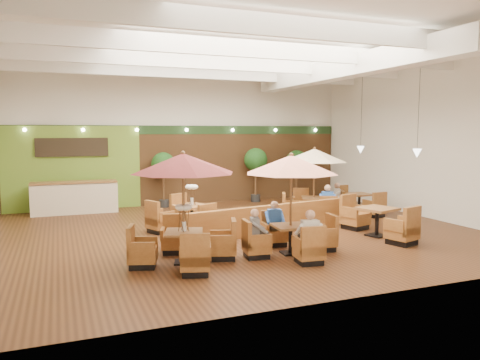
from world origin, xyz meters
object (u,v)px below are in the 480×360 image
topiary_0 (163,166)px  diner_1 (275,218)px  table_3 (184,216)px  diner_4 (336,195)px  service_counter (75,198)px  diner_2 (257,227)px  topiary_1 (256,162)px  diner_3 (328,199)px  table_1 (291,185)px  table_2 (314,169)px  table_5 (359,203)px  topiary_2 (297,163)px  table_4 (377,222)px  diner_0 (309,231)px  booth_divider (268,220)px  table_0 (183,187)px

topiary_0 → diner_1: (1.39, -7.24, -0.89)m
table_3 → diner_4: table_3 is taller
service_counter → diner_4: (8.67, -3.83, 0.14)m
service_counter → diner_2: service_counter is taller
topiary_1 → diner_3: size_ratio=2.92×
diner_1 → diner_2: size_ratio=1.00×
table_1 → topiary_1: size_ratio=1.09×
table_1 → table_2: (3.05, 4.12, -0.02)m
diner_4 → topiary_1: bearing=45.9°
service_counter → table_5: size_ratio=1.24×
diner_1 → diner_4: size_ratio=1.00×
topiary_1 → topiary_2: 1.96m
table_2 → table_4: 3.53m
topiary_1 → table_1: bearing=-107.5°
service_counter → diner_1: service_counter is taller
table_2 → diner_0: table_2 is taller
table_3 → diner_0: bearing=-93.3°
diner_1 → service_counter: bearing=-43.0°
table_4 → service_counter: bearing=121.8°
diner_2 → topiary_0: bearing=-160.9°
topiary_0 → diner_0: 9.20m
booth_divider → topiary_0: (-1.81, 5.94, 1.20)m
diner_2 → diner_3: bearing=144.9°
table_4 → topiary_1: size_ratio=1.29×
service_counter → topiary_0: bearing=3.4°
diner_3 → topiary_1: bearing=129.4°
table_2 → topiary_2: bearing=94.8°
diner_4 → table_0: bearing=147.9°
booth_divider → table_3: table_3 is taller
booth_divider → table_0: (-3.05, -2.04, 1.32)m
table_3 → diner_1: table_3 is taller
table_3 → diner_2: (0.86, -3.56, 0.27)m
table_1 → table_2: size_ratio=0.97×
booth_divider → table_2: bearing=25.7°
topiary_0 → diner_4: (5.34, -4.03, -0.89)m
table_3 → table_4: table_3 is taller
table_4 → diner_4: diner_4 is taller
table_5 → table_4: bearing=-121.8°
diner_1 → table_0: bearing=28.8°
table_3 → topiary_2: topiary_2 is taller
table_5 → diner_1: diner_1 is taller
diner_0 → diner_1: diner_0 is taller
booth_divider → diner_3: (2.64, 1.02, 0.33)m
diner_1 → diner_3: diner_3 is taller
table_1 → table_4: size_ratio=0.84×
booth_divider → diner_0: (-0.42, -3.12, 0.33)m
topiary_0 → diner_0: (1.39, -9.05, -0.87)m
table_0 → topiary_1: (5.20, 7.98, -0.04)m
table_3 → diner_4: (5.72, 0.56, 0.27)m
table_0 → diner_0: size_ratio=3.35×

